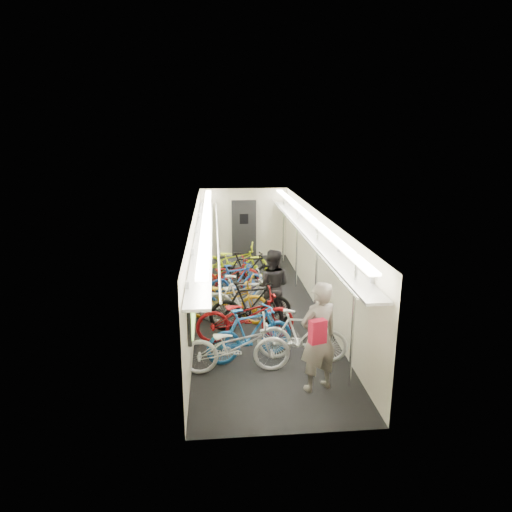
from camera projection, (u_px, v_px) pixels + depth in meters
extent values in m
plane|color=black|center=(257.00, 308.00, 11.45)|extent=(10.00, 10.00, 0.00)
plane|color=white|center=(257.00, 213.00, 10.82)|extent=(10.00, 10.00, 0.00)
plane|color=beige|center=(195.00, 263.00, 11.00)|extent=(0.00, 10.00, 10.00)
plane|color=beige|center=(317.00, 260.00, 11.27)|extent=(0.00, 10.00, 10.00)
plane|color=beige|center=(244.00, 223.00, 15.94)|extent=(3.00, 0.00, 3.00)
plane|color=beige|center=(291.00, 360.00, 6.33)|extent=(3.00, 0.00, 3.00)
cube|color=black|center=(191.00, 311.00, 7.92)|extent=(0.06, 1.10, 0.80)
cube|color=#94D55D|center=(193.00, 311.00, 7.92)|extent=(0.02, 0.96, 0.66)
cube|color=black|center=(195.00, 274.00, 10.03)|extent=(0.06, 1.10, 0.80)
cube|color=#94D55D|center=(197.00, 274.00, 10.04)|extent=(0.02, 0.96, 0.66)
cube|color=black|center=(198.00, 249.00, 12.15)|extent=(0.06, 1.10, 0.80)
cube|color=#94D55D|center=(200.00, 249.00, 12.15)|extent=(0.02, 0.96, 0.66)
cube|color=black|center=(201.00, 232.00, 14.26)|extent=(0.06, 1.10, 0.80)
cube|color=#94D55D|center=(202.00, 232.00, 14.26)|extent=(0.02, 0.96, 0.66)
cube|color=yellow|center=(194.00, 288.00, 8.96)|extent=(0.02, 0.22, 0.30)
cube|color=yellow|center=(197.00, 258.00, 11.08)|extent=(0.02, 0.22, 0.30)
cube|color=yellow|center=(200.00, 238.00, 13.19)|extent=(0.02, 0.22, 0.30)
cube|color=black|center=(244.00, 229.00, 15.93)|extent=(0.85, 0.08, 2.00)
cube|color=#999BA0|center=(204.00, 234.00, 10.83)|extent=(0.40, 9.70, 0.05)
cube|color=#999BA0|center=(310.00, 232.00, 11.06)|extent=(0.40, 9.70, 0.05)
cylinder|color=silver|center=(217.00, 230.00, 10.84)|extent=(0.04, 9.70, 0.04)
cylinder|color=silver|center=(296.00, 228.00, 11.00)|extent=(0.04, 9.70, 0.04)
cube|color=white|center=(207.00, 217.00, 10.73)|extent=(0.18, 9.60, 0.04)
cube|color=white|center=(307.00, 215.00, 10.94)|extent=(0.18, 9.60, 0.04)
cylinder|color=silver|center=(353.00, 322.00, 7.59)|extent=(0.05, 0.05, 2.38)
cylinder|color=silver|center=(316.00, 272.00, 10.28)|extent=(0.05, 0.05, 2.38)
cylinder|color=silver|center=(297.00, 246.00, 12.69)|extent=(0.05, 0.05, 2.38)
cylinder|color=silver|center=(283.00, 228.00, 15.09)|extent=(0.05, 0.05, 2.38)
imported|color=silver|center=(236.00, 346.00, 8.25)|extent=(1.99, 0.70, 1.04)
imported|color=#1B5AA3|center=(250.00, 333.00, 8.72)|extent=(1.86, 1.08, 1.08)
imported|color=maroon|center=(245.00, 316.00, 9.53)|extent=(2.13, 0.89, 1.09)
imported|color=black|center=(251.00, 305.00, 10.09)|extent=(1.93, 0.79, 1.13)
imported|color=orange|center=(226.00, 299.00, 10.51)|extent=(2.22, 1.42, 1.10)
imported|color=#BBBBBD|center=(244.00, 299.00, 10.38)|extent=(1.96, 0.63, 1.17)
imported|color=#9C9DA1|center=(240.00, 295.00, 10.76)|extent=(2.14, 1.17, 1.07)
imported|color=#184392|center=(236.00, 281.00, 11.95)|extent=(1.67, 1.00, 0.97)
imported|color=#A11711|center=(228.00, 275.00, 12.49)|extent=(1.88, 1.00, 0.94)
imported|color=black|center=(247.00, 270.00, 12.70)|extent=(1.81, 0.59, 1.07)
imported|color=#C8DD14|center=(234.00, 261.00, 13.69)|extent=(2.08, 0.97, 1.05)
imported|color=silver|center=(302.00, 336.00, 8.67)|extent=(1.79, 0.86, 1.04)
imported|color=gray|center=(318.00, 337.00, 7.59)|extent=(0.83, 0.69, 1.93)
imported|color=black|center=(272.00, 286.00, 10.40)|extent=(1.00, 0.88, 1.73)
cube|color=#AF112B|center=(318.00, 332.00, 7.05)|extent=(0.29, 0.21, 0.38)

